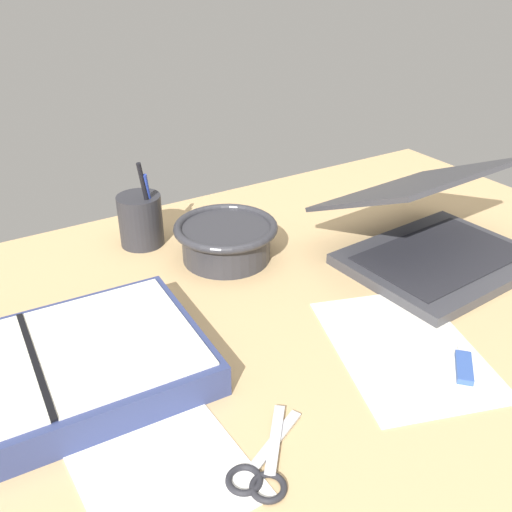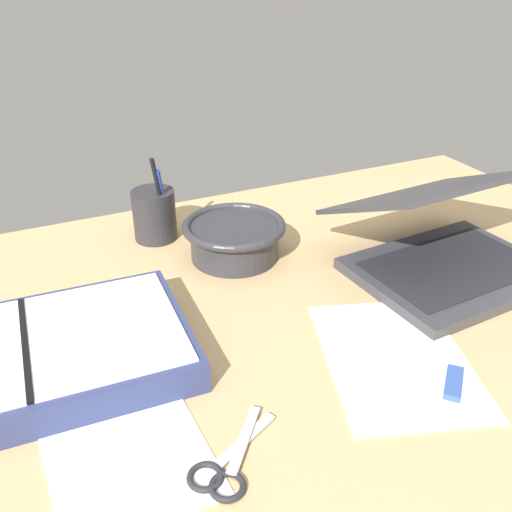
# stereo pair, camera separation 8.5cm
# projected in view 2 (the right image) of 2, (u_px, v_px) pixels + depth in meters

# --- Properties ---
(desk_top) EXTENTS (1.40, 1.00, 0.02)m
(desk_top) POSITION_uv_depth(u_px,v_px,m) (299.00, 334.00, 0.82)
(desk_top) COLOR tan
(desk_top) RESTS_ON ground
(laptop) EXTENTS (0.32, 0.32, 0.18)m
(laptop) POSITION_uv_depth(u_px,v_px,m) (445.00, 243.00, 0.93)
(laptop) COLOR #38383D
(laptop) RESTS_ON desk_top
(bowl) EXTENTS (0.18, 0.18, 0.07)m
(bowl) POSITION_uv_depth(u_px,v_px,m) (236.00, 237.00, 0.98)
(bowl) COLOR #2D2D33
(bowl) RESTS_ON desk_top
(pen_cup) EXTENTS (0.08, 0.08, 0.16)m
(pen_cup) POSITION_uv_depth(u_px,v_px,m) (155.00, 214.00, 1.04)
(pen_cup) COLOR #28282D
(pen_cup) RESTS_ON desk_top
(planner) EXTENTS (0.41, 0.26, 0.05)m
(planner) POSITION_uv_depth(u_px,v_px,m) (29.00, 359.00, 0.72)
(planner) COLOR navy
(planner) RESTS_ON desk_top
(scissors) EXTENTS (0.12, 0.11, 0.01)m
(scissors) POSITION_uv_depth(u_px,v_px,m) (224.00, 471.00, 0.59)
(scissors) COLOR #B7B7BC
(scissors) RESTS_ON desk_top
(paper_sheet_front) EXTENTS (0.26, 0.30, 0.00)m
(paper_sheet_front) POSITION_uv_depth(u_px,v_px,m) (395.00, 358.00, 0.75)
(paper_sheet_front) COLOR silver
(paper_sheet_front) RESTS_ON desk_top
(paper_sheet_beside_planner) EXTENTS (0.17, 0.23, 0.00)m
(paper_sheet_beside_planner) POSITION_uv_depth(u_px,v_px,m) (123.00, 445.00, 0.62)
(paper_sheet_beside_planner) COLOR white
(paper_sheet_beside_planner) RESTS_ON desk_top
(usb_drive) EXTENTS (0.06, 0.06, 0.01)m
(usb_drive) POSITION_uv_depth(u_px,v_px,m) (454.00, 382.00, 0.71)
(usb_drive) COLOR #33519E
(usb_drive) RESTS_ON desk_top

